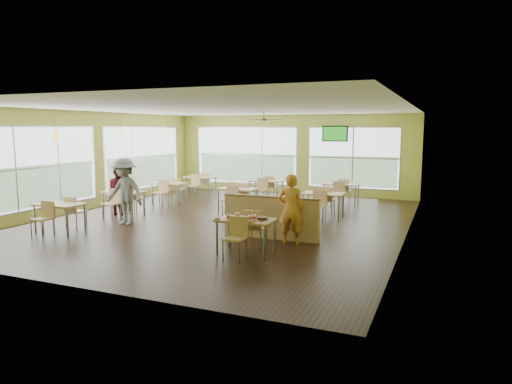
# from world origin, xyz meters

# --- Properties ---
(room) EXTENTS (12.00, 12.04, 3.20)m
(room) POSITION_xyz_m (0.00, 0.00, 1.60)
(room) COLOR black
(room) RESTS_ON ground
(window_bays) EXTENTS (9.24, 10.24, 2.38)m
(window_bays) POSITION_xyz_m (-2.65, 3.08, 1.48)
(window_bays) COLOR white
(window_bays) RESTS_ON room
(main_table) EXTENTS (1.22, 1.52, 0.87)m
(main_table) POSITION_xyz_m (2.00, -3.00, 0.63)
(main_table) COLOR tan
(main_table) RESTS_ON floor
(half_wall_divider) EXTENTS (2.40, 0.14, 1.04)m
(half_wall_divider) POSITION_xyz_m (2.00, -1.55, 0.52)
(half_wall_divider) COLOR tan
(half_wall_divider) RESTS_ON floor
(dining_tables) EXTENTS (6.92, 8.72, 0.87)m
(dining_tables) POSITION_xyz_m (-1.05, 1.71, 0.63)
(dining_tables) COLOR tan
(dining_tables) RESTS_ON floor
(pendant_lights) EXTENTS (0.11, 7.31, 0.86)m
(pendant_lights) POSITION_xyz_m (-3.20, 0.68, 2.45)
(pendant_lights) COLOR #2D2119
(pendant_lights) RESTS_ON ceiling
(ceiling_fan) EXTENTS (1.25, 1.25, 0.29)m
(ceiling_fan) POSITION_xyz_m (-0.00, 3.00, 2.95)
(ceiling_fan) COLOR #2D2119
(ceiling_fan) RESTS_ON ceiling
(tv_backwall) EXTENTS (1.00, 0.07, 0.60)m
(tv_backwall) POSITION_xyz_m (1.80, 5.90, 2.45)
(tv_backwall) COLOR black
(tv_backwall) RESTS_ON wall_back
(man_plaid) EXTENTS (0.64, 0.46, 1.62)m
(man_plaid) POSITION_xyz_m (2.60, -1.82, 0.81)
(man_plaid) COLOR #D95F18
(man_plaid) RESTS_ON floor
(patron_maroon) EXTENTS (0.84, 0.71, 1.51)m
(patron_maroon) POSITION_xyz_m (-3.40, -0.46, 0.76)
(patron_maroon) COLOR maroon
(patron_maroon) RESTS_ON floor
(patron_grey) EXTENTS (1.23, 0.76, 1.84)m
(patron_grey) POSITION_xyz_m (-2.30, -1.53, 0.92)
(patron_grey) COLOR slate
(patron_grey) RESTS_ON floor
(cup_blue) EXTENTS (0.10, 0.10, 0.34)m
(cup_blue) POSITION_xyz_m (1.71, -3.24, 0.82)
(cup_blue) COLOR white
(cup_blue) RESTS_ON main_table
(cup_yellow) EXTENTS (0.10, 0.10, 0.37)m
(cup_yellow) POSITION_xyz_m (1.83, -3.08, 0.82)
(cup_yellow) COLOR white
(cup_yellow) RESTS_ON main_table
(cup_red_near) EXTENTS (0.08, 0.08, 0.30)m
(cup_red_near) POSITION_xyz_m (2.15, -3.13, 0.81)
(cup_red_near) COLOR white
(cup_red_near) RESTS_ON main_table
(cup_red_far) EXTENTS (0.09, 0.09, 0.34)m
(cup_red_far) POSITION_xyz_m (2.22, -3.08, 0.82)
(cup_red_far) COLOR white
(cup_red_far) RESTS_ON main_table
(food_basket) EXTENTS (0.26, 0.26, 0.06)m
(food_basket) POSITION_xyz_m (2.34, -2.93, 0.78)
(food_basket) COLOR black
(food_basket) RESTS_ON main_table
(ketchup_cup) EXTENTS (0.06, 0.06, 0.03)m
(ketchup_cup) POSITION_xyz_m (2.40, -3.13, 0.76)
(ketchup_cup) COLOR #9F1A11
(ketchup_cup) RESTS_ON main_table
(wrapper_left) EXTENTS (0.17, 0.16, 0.03)m
(wrapper_left) POSITION_xyz_m (1.46, -3.25, 0.77)
(wrapper_left) COLOR olive
(wrapper_left) RESTS_ON main_table
(wrapper_mid) EXTENTS (0.25, 0.24, 0.05)m
(wrapper_mid) POSITION_xyz_m (1.97, -2.97, 0.77)
(wrapper_mid) COLOR olive
(wrapper_mid) RESTS_ON main_table
(wrapper_right) EXTENTS (0.14, 0.13, 0.03)m
(wrapper_right) POSITION_xyz_m (2.23, -3.28, 0.77)
(wrapper_right) COLOR olive
(wrapper_right) RESTS_ON main_table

